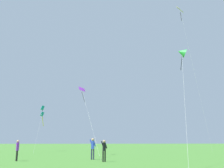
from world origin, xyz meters
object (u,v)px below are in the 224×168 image
kite_green_small (182,53)px  person_in_red_shirt (93,147)px  kite_purple_streamer (83,93)px  kite_yellow_diamond (181,16)px  kite_teal_box (42,111)px  person_foreground_watcher (17,148)px  person_near_tree (104,149)px

kite_green_small → person_in_red_shirt: (-8.10, 1.42, -8.55)m
person_in_red_shirt → kite_purple_streamer: bearing=97.1°
kite_yellow_diamond → person_in_red_shirt: bearing=-132.2°
kite_teal_box → kite_yellow_diamond: 31.91m
kite_green_small → person_foreground_watcher: bearing=177.8°
person_foreground_watcher → kite_teal_box: bearing=93.6°
kite_purple_streamer → kite_teal_box: size_ratio=0.78×
kite_purple_streamer → kite_teal_box: bearing=115.9°
kite_green_small → kite_purple_streamer: bearing=136.5°
kite_purple_streamer → person_near_tree: bearing=-80.4°
kite_yellow_diamond → person_near_tree: size_ratio=16.94×
kite_green_small → kite_yellow_diamond: bearing=65.0°
person_in_red_shirt → kite_green_small: bearing=-9.9°
person_near_tree → person_in_red_shirt: person_in_red_shirt is taller
person_near_tree → kite_teal_box: bearing=109.5°
kite_yellow_diamond → person_near_tree: bearing=-127.6°
kite_yellow_diamond → kite_teal_box: bearing=178.6°
kite_purple_streamer → person_near_tree: kite_purple_streamer is taller
kite_green_small → person_near_tree: bearing=-171.1°
kite_green_small → person_foreground_watcher: kite_green_small is taller
kite_yellow_diamond → person_near_tree: 37.63m
kite_teal_box → kite_green_small: kite_green_small is taller
kite_yellow_diamond → person_foreground_watcher: kite_yellow_diamond is taller
kite_purple_streamer → kite_green_small: 12.64m
kite_purple_streamer → kite_yellow_diamond: bearing=34.1°
person_near_tree → person_foreground_watcher: bearing=166.1°
person_foreground_watcher → kite_purple_streamer: bearing=56.9°
kite_purple_streamer → kite_teal_box: kite_purple_streamer is taller
person_in_red_shirt → kite_yellow_diamond: bearing=47.8°
kite_yellow_diamond → person_in_red_shirt: 36.45m
kite_purple_streamer → person_foreground_watcher: 11.35m
kite_green_small → person_in_red_shirt: bearing=170.1°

